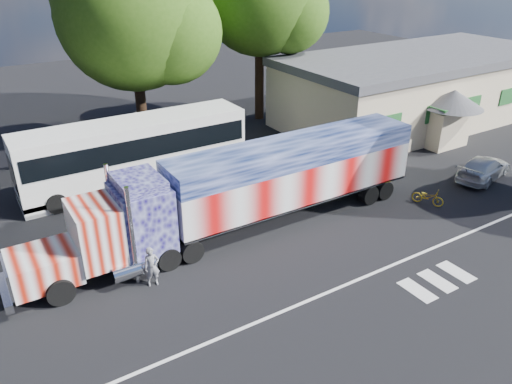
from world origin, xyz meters
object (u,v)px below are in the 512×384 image
coach_bus (135,152)px  woman (152,267)px  semi_truck (251,187)px  tree_n_mid (135,16)px  parked_car (483,168)px  bicycle (428,197)px

coach_bus → woman: coach_bus is taller
woman → semi_truck: bearing=27.1°
coach_bus → semi_truck: bearing=-70.4°
semi_truck → tree_n_mid: tree_n_mid is taller
woman → tree_n_mid: tree_n_mid is taller
semi_truck → woman: 6.21m
parked_car → bicycle: 5.47m
bicycle → tree_n_mid: bearing=92.2°
coach_bus → woman: bearing=-106.7°
bicycle → tree_n_mid: (-9.47, 16.57, 8.15)m
semi_truck → parked_car: 15.05m
tree_n_mid → coach_bus: bearing=-115.5°
coach_bus → tree_n_mid: bearing=64.5°
semi_truck → parked_car: semi_truck is taller
bicycle → semi_truck: bearing=135.5°
semi_truck → tree_n_mid: bearing=90.5°
woman → coach_bus: bearing=83.2°
woman → bicycle: size_ratio=1.03×
coach_bus → bicycle: 16.40m
parked_car → tree_n_mid: (-14.91, 16.00, 7.93)m
bicycle → tree_n_mid: size_ratio=0.13×
semi_truck → coach_bus: (-2.85, 8.01, -0.28)m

